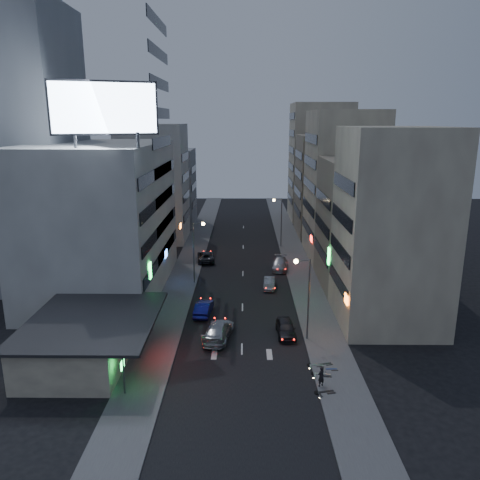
{
  "coord_description": "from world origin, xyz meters",
  "views": [
    {
      "loc": [
        0.22,
        -35.46,
        20.61
      ],
      "look_at": [
        -0.33,
        19.21,
        6.55
      ],
      "focal_mm": 35.0,
      "sensor_mm": 36.0,
      "label": 1
    }
  ],
  "objects_px": {
    "scooter_silver_a": "(331,367)",
    "parked_car_right_near": "(286,328)",
    "parked_car_right_mid": "(269,283)",
    "parked_car_right_far": "(280,264)",
    "scooter_silver_b": "(324,359)",
    "scooter_black_b": "(331,357)",
    "person": "(321,376)",
    "parked_car_left": "(206,257)",
    "scooter_black_a": "(334,383)",
    "road_car_blue": "(204,308)",
    "scooter_blue": "(337,363)",
    "road_car_silver": "(218,331)"
  },
  "relations": [
    {
      "from": "parked_car_right_far",
      "to": "scooter_black_a",
      "type": "xyz_separation_m",
      "value": [
        1.92,
        -30.93,
        -0.04
      ]
    },
    {
      "from": "parked_car_right_near",
      "to": "scooter_black_b",
      "type": "bearing_deg",
      "value": -59.86
    },
    {
      "from": "parked_car_right_mid",
      "to": "person",
      "type": "distance_m",
      "value": 22.8
    },
    {
      "from": "parked_car_left",
      "to": "scooter_silver_a",
      "type": "height_order",
      "value": "parked_car_left"
    },
    {
      "from": "scooter_silver_b",
      "to": "person",
      "type": "bearing_deg",
      "value": 171.64
    },
    {
      "from": "road_car_silver",
      "to": "scooter_silver_a",
      "type": "bearing_deg",
      "value": 154.73
    },
    {
      "from": "parked_car_right_near",
      "to": "person",
      "type": "bearing_deg",
      "value": -79.95
    },
    {
      "from": "parked_car_right_far",
      "to": "person",
      "type": "distance_m",
      "value": 30.4
    },
    {
      "from": "road_car_silver",
      "to": "person",
      "type": "relative_size",
      "value": 3.48
    },
    {
      "from": "parked_car_right_near",
      "to": "road_car_blue",
      "type": "bearing_deg",
      "value": 147.39
    },
    {
      "from": "scooter_silver_b",
      "to": "scooter_silver_a",
      "type": "bearing_deg",
      "value": -161.32
    },
    {
      "from": "scooter_black_b",
      "to": "scooter_silver_b",
      "type": "height_order",
      "value": "scooter_silver_b"
    },
    {
      "from": "scooter_black_a",
      "to": "parked_car_right_mid",
      "type": "bearing_deg",
      "value": -3.85
    },
    {
      "from": "road_car_blue",
      "to": "scooter_black_a",
      "type": "xyz_separation_m",
      "value": [
        11.42,
        -14.8,
        -0.04
      ]
    },
    {
      "from": "parked_car_right_mid",
      "to": "person",
      "type": "xyz_separation_m",
      "value": [
        2.94,
        -22.61,
        0.31
      ]
    },
    {
      "from": "scooter_black_a",
      "to": "parked_car_right_far",
      "type": "bearing_deg",
      "value": -9.69
    },
    {
      "from": "person",
      "to": "scooter_black_b",
      "type": "distance_m",
      "value": 4.04
    },
    {
      "from": "parked_car_left",
      "to": "road_car_blue",
      "type": "relative_size",
      "value": 1.15
    },
    {
      "from": "parked_car_right_near",
      "to": "road_car_silver",
      "type": "xyz_separation_m",
      "value": [
        -6.6,
        -0.77,
        0.1
      ]
    },
    {
      "from": "parked_car_left",
      "to": "scooter_silver_b",
      "type": "height_order",
      "value": "parked_car_left"
    },
    {
      "from": "person",
      "to": "scooter_black_b",
      "type": "height_order",
      "value": "person"
    },
    {
      "from": "parked_car_right_mid",
      "to": "parked_car_right_far",
      "type": "relative_size",
      "value": 0.75
    },
    {
      "from": "parked_car_right_mid",
      "to": "parked_car_left",
      "type": "xyz_separation_m",
      "value": [
        -8.96,
        11.55,
        0.08
      ]
    },
    {
      "from": "scooter_silver_a",
      "to": "parked_car_right_near",
      "type": "bearing_deg",
      "value": 31.65
    },
    {
      "from": "scooter_black_b",
      "to": "scooter_silver_b",
      "type": "bearing_deg",
      "value": 105.77
    },
    {
      "from": "scooter_blue",
      "to": "scooter_black_b",
      "type": "xyz_separation_m",
      "value": [
        -0.36,
        1.02,
        0.03
      ]
    },
    {
      "from": "scooter_silver_a",
      "to": "parked_car_left",
      "type": "bearing_deg",
      "value": 30.71
    },
    {
      "from": "person",
      "to": "scooter_black_a",
      "type": "distance_m",
      "value": 1.08
    },
    {
      "from": "person",
      "to": "scooter_black_a",
      "type": "xyz_separation_m",
      "value": [
        0.9,
        -0.55,
        -0.25
      ]
    },
    {
      "from": "road_car_blue",
      "to": "scooter_blue",
      "type": "relative_size",
      "value": 2.78
    },
    {
      "from": "parked_car_right_near",
      "to": "person",
      "type": "distance_m",
      "value": 9.46
    },
    {
      "from": "parked_car_right_near",
      "to": "parked_car_left",
      "type": "distance_m",
      "value": 26.81
    },
    {
      "from": "parked_car_left",
      "to": "road_car_silver",
      "type": "relative_size",
      "value": 0.9
    },
    {
      "from": "parked_car_right_far",
      "to": "scooter_silver_b",
      "type": "distance_m",
      "value": 27.13
    },
    {
      "from": "person",
      "to": "parked_car_left",
      "type": "bearing_deg",
      "value": -104.48
    },
    {
      "from": "parked_car_right_near",
      "to": "scooter_silver_a",
      "type": "bearing_deg",
      "value": -69.28
    },
    {
      "from": "scooter_black_a",
      "to": "scooter_silver_a",
      "type": "distance_m",
      "value": 2.34
    },
    {
      "from": "person",
      "to": "scooter_silver_b",
      "type": "distance_m",
      "value": 3.41
    },
    {
      "from": "parked_car_right_mid",
      "to": "parked_car_left",
      "type": "height_order",
      "value": "parked_car_left"
    },
    {
      "from": "parked_car_right_far",
      "to": "person",
      "type": "height_order",
      "value": "person"
    },
    {
      "from": "parked_car_right_near",
      "to": "scooter_silver_a",
      "type": "distance_m",
      "value": 8.1
    },
    {
      "from": "parked_car_right_mid",
      "to": "road_car_blue",
      "type": "bearing_deg",
      "value": -127.18
    },
    {
      "from": "road_car_silver",
      "to": "parked_car_right_near",
      "type": "bearing_deg",
      "value": -164.15
    },
    {
      "from": "scooter_black_b",
      "to": "parked_car_right_mid",
      "type": "bearing_deg",
      "value": -3.04
    },
    {
      "from": "scooter_silver_a",
      "to": "scooter_silver_b",
      "type": "relative_size",
      "value": 1.17
    },
    {
      "from": "parked_car_right_far",
      "to": "scooter_silver_b",
      "type": "xyz_separation_m",
      "value": [
        1.79,
        -27.07,
        -0.1
      ]
    },
    {
      "from": "scooter_blue",
      "to": "scooter_black_b",
      "type": "distance_m",
      "value": 1.08
    },
    {
      "from": "road_car_silver",
      "to": "scooter_black_b",
      "type": "xyz_separation_m",
      "value": [
        10.07,
        -4.72,
        -0.2
      ]
    },
    {
      "from": "parked_car_right_mid",
      "to": "scooter_silver_b",
      "type": "distance_m",
      "value": 19.65
    },
    {
      "from": "scooter_black_a",
      "to": "scooter_black_b",
      "type": "xyz_separation_m",
      "value": [
        0.57,
        4.3,
        -0.06
      ]
    }
  ]
}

